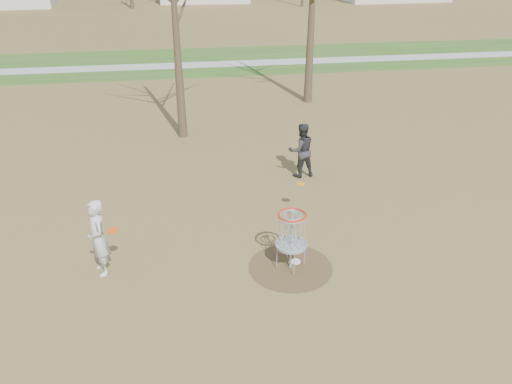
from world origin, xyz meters
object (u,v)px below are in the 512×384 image
Objects in this scene: player_standing at (98,238)px; disc_grounded at (296,261)px; disc_golf_basket at (292,231)px; player_throwing at (301,150)px.

disc_grounded is at bearing 65.00° from player_standing.
disc_golf_basket is at bearing -132.95° from disc_grounded.
player_standing is at bearing 172.99° from disc_golf_basket.
player_throwing reaches higher than disc_golf_basket.
player_standing is at bearing 175.53° from disc_grounded.
player_standing is 4.17m from disc_grounded.
player_throwing is at bearing 74.92° from disc_grounded.
player_standing reaches higher than disc_grounded.
disc_grounded is (4.08, -0.32, -0.81)m from player_standing.
player_standing is 1.03× the size of player_throwing.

